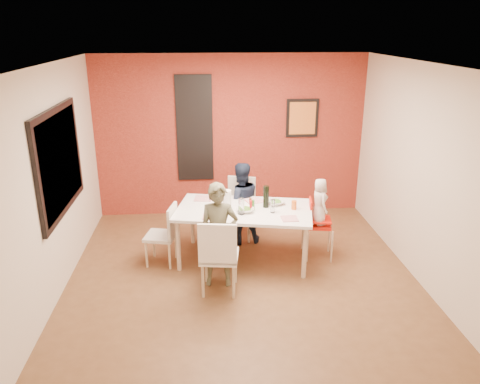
{
  "coord_description": "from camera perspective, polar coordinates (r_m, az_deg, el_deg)",
  "views": [
    {
      "loc": [
        -0.46,
        -5.45,
        3.11
      ],
      "look_at": [
        0.0,
        0.3,
        1.05
      ],
      "focal_mm": 35.0,
      "sensor_mm": 36.0,
      "label": 1
    }
  ],
  "objects": [
    {
      "name": "high_chair",
      "position": [
        6.61,
        9.34,
        -3.73
      ],
      "size": [
        0.41,
        0.41,
        0.86
      ],
      "rotation": [
        0.0,
        0.0,
        1.42
      ],
      "color": "red",
      "rests_on": "ground"
    },
    {
      "name": "plate_far_mid",
      "position": [
        6.63,
        1.74,
        -1.06
      ],
      "size": [
        0.29,
        0.29,
        0.01
      ],
      "primitive_type": "cube",
      "rotation": [
        0.0,
        0.0,
        0.32
      ],
      "color": "white",
      "rests_on": "dining_table"
    },
    {
      "name": "child_far",
      "position": [
        6.93,
        0.04,
        -1.37
      ],
      "size": [
        0.68,
        0.57,
        1.25
      ],
      "primitive_type": "imported",
      "rotation": [
        0.0,
        0.0,
        3.31
      ],
      "color": "black",
      "rests_on": "ground"
    },
    {
      "name": "child_near",
      "position": [
        5.79,
        -2.62,
        -5.3
      ],
      "size": [
        0.51,
        0.36,
        1.34
      ],
      "primitive_type": "imported",
      "rotation": [
        0.0,
        0.0,
        -0.09
      ],
      "color": "#51503A",
      "rests_on": "ground"
    },
    {
      "name": "salad_bowl_b",
      "position": [
        6.53,
        4.39,
        -1.26
      ],
      "size": [
        0.31,
        0.31,
        0.06
      ],
      "primitive_type": "imported",
      "rotation": [
        0.0,
        0.0,
        0.42
      ],
      "color": "silver",
      "rests_on": "dining_table"
    },
    {
      "name": "ground",
      "position": [
        6.29,
        0.22,
        -9.97
      ],
      "size": [
        4.5,
        4.5,
        0.0
      ],
      "primitive_type": "plane",
      "color": "brown",
      "rests_on": "ground"
    },
    {
      "name": "wall_right",
      "position": [
        6.34,
        20.97,
        2.2
      ],
      "size": [
        0.02,
        4.5,
        2.7
      ],
      "primitive_type": "cube",
      "color": "beige",
      "rests_on": "ground"
    },
    {
      "name": "chair_far",
      "position": [
        7.2,
        0.05,
        -1.47
      ],
      "size": [
        0.53,
        0.53,
        0.93
      ],
      "rotation": [
        0.0,
        0.0,
        -0.26
      ],
      "color": "beige",
      "rests_on": "ground"
    },
    {
      "name": "glassblock_strip",
      "position": [
        7.83,
        -5.56,
        7.69
      ],
      "size": [
        0.55,
        0.03,
        1.7
      ],
      "primitive_type": "cube",
      "color": "silver",
      "rests_on": "wall_back"
    },
    {
      "name": "toddler",
      "position": [
        6.49,
        9.67,
        -1.17
      ],
      "size": [
        0.27,
        0.35,
        0.66
      ],
      "primitive_type": "imported",
      "rotation": [
        0.0,
        0.0,
        1.76
      ],
      "color": "beige",
      "rests_on": "high_chair"
    },
    {
      "name": "chair_left",
      "position": [
        6.44,
        -9.05,
        -4.78
      ],
      "size": [
        0.47,
        0.47,
        0.85
      ],
      "rotation": [
        0.0,
        0.0,
        4.5
      ],
      "color": "silver",
      "rests_on": "ground"
    },
    {
      "name": "condiment_green",
      "position": [
        6.29,
        1.62,
        -1.59
      ],
      "size": [
        0.04,
        0.04,
        0.14
      ],
      "primitive_type": "cylinder",
      "color": "#317727",
      "rests_on": "dining_table"
    },
    {
      "name": "plate_near_right",
      "position": [
        6.06,
        6.08,
        -3.24
      ],
      "size": [
        0.21,
        0.21,
        0.01
      ],
      "primitive_type": "cube",
      "rotation": [
        0.0,
        0.0,
        0.01
      ],
      "color": "silver",
      "rests_on": "dining_table"
    },
    {
      "name": "wine_glass_a",
      "position": [
        6.13,
        0.15,
        -1.77
      ],
      "size": [
        0.08,
        0.08,
        0.22
      ],
      "primitive_type": "cylinder",
      "color": "white",
      "rests_on": "dining_table"
    },
    {
      "name": "glassblock_surround",
      "position": [
        7.83,
        -5.56,
        7.68
      ],
      "size": [
        0.6,
        0.03,
        1.76
      ],
      "primitive_type": "cube",
      "color": "black",
      "rests_on": "wall_back"
    },
    {
      "name": "plate_near_left",
      "position": [
        6.1,
        -3.57,
        -3.0
      ],
      "size": [
        0.23,
        0.23,
        0.01
      ],
      "primitive_type": "cube",
      "rotation": [
        0.0,
        0.0,
        -0.07
      ],
      "color": "white",
      "rests_on": "dining_table"
    },
    {
      "name": "picture_window_frame",
      "position": [
        6.12,
        -21.16,
        3.54
      ],
      "size": [
        0.05,
        1.7,
        1.3
      ],
      "primitive_type": "cube",
      "color": "black",
      "rests_on": "wall_left"
    },
    {
      "name": "wall_left",
      "position": [
        6.0,
        -21.71,
        1.16
      ],
      "size": [
        0.02,
        4.5,
        2.7
      ],
      "primitive_type": "cube",
      "color": "beige",
      "rests_on": "ground"
    },
    {
      "name": "dining_table",
      "position": [
        6.38,
        0.52,
        -2.62
      ],
      "size": [
        1.99,
        1.36,
        0.76
      ],
      "rotation": [
        0.0,
        0.0,
        -0.2
      ],
      "color": "white",
      "rests_on": "ground"
    },
    {
      "name": "sippy_cup",
      "position": [
        6.36,
        6.6,
        -1.59
      ],
      "size": [
        0.07,
        0.07,
        0.12
      ],
      "primitive_type": "cylinder",
      "color": "#D65F17",
      "rests_on": "dining_table"
    },
    {
      "name": "condiment_red",
      "position": [
        6.29,
        1.32,
        -1.64
      ],
      "size": [
        0.04,
        0.04,
        0.14
      ],
      "primitive_type": "cylinder",
      "color": "red",
      "rests_on": "dining_table"
    },
    {
      "name": "plate_far_left",
      "position": [
        6.74,
        -4.5,
        -0.77
      ],
      "size": [
        0.28,
        0.28,
        0.01
      ],
      "primitive_type": "cube",
      "rotation": [
        0.0,
        0.0,
        -0.14
      ],
      "color": "silver",
      "rests_on": "dining_table"
    },
    {
      "name": "art_print_canvas",
      "position": [
        7.96,
        7.62,
        8.9
      ],
      "size": [
        0.44,
        0.01,
        0.54
      ],
      "primitive_type": "cube",
      "color": "orange",
      "rests_on": "wall_back"
    },
    {
      "name": "wine_bottle",
      "position": [
        6.37,
        3.19,
        -0.57
      ],
      "size": [
        0.08,
        0.08,
        0.3
      ],
      "primitive_type": "cylinder",
      "color": "black",
      "rests_on": "dining_table"
    },
    {
      "name": "chair_near",
      "position": [
        5.62,
        -2.63,
        -7.5
      ],
      "size": [
        0.51,
        0.51,
        0.98
      ],
      "rotation": [
        0.0,
        0.0,
        3.01
      ],
      "color": "white",
      "rests_on": "ground"
    },
    {
      "name": "wall_back",
      "position": [
        7.91,
        -1.15,
        6.79
      ],
      "size": [
        4.5,
        0.02,
        2.7
      ],
      "primitive_type": "cube",
      "color": "beige",
      "rests_on": "ground"
    },
    {
      "name": "wall_front",
      "position": [
        3.68,
        3.24,
        -8.92
      ],
      "size": [
        4.5,
        0.02,
        2.7
      ],
      "primitive_type": "cube",
      "color": "beige",
      "rests_on": "ground"
    },
    {
      "name": "picture_window_pane",
      "position": [
        6.11,
        -21.03,
        3.54
      ],
      "size": [
        0.02,
        1.55,
        1.15
      ],
      "primitive_type": "cube",
      "color": "black",
      "rests_on": "wall_left"
    },
    {
      "name": "ceiling",
      "position": [
        5.49,
        0.26,
        15.37
      ],
      "size": [
        4.5,
        4.5,
        0.02
      ],
      "primitive_type": "cube",
      "color": "white",
      "rests_on": "wall_back"
    },
    {
      "name": "salad_bowl_a",
      "position": [
        6.25,
        0.63,
        -2.18
      ],
      "size": [
        0.23,
        0.23,
        0.06
      ],
      "primitive_type": "imported",
      "rotation": [
        0.0,
        0.0,
        -0.0
      ],
      "color": "white",
      "rests_on": "dining_table"
    },
    {
      "name": "art_print_frame",
      "position": [
        7.97,
        7.6,
        8.92
      ],
      "size": [
        0.54,
        0.03,
        0.64
      ],
      "primitive_type": "cube",
      "color": "black",
      "rests_on": "wall_back"
    },
    {
      "name": "brick_accent_wall",
      "position": [
        7.89,
        -1.14,
        6.75
      ],
      "size": [
        4.5,
        0.02,
        2.7
      ],
      "primitive_type": "cube",
      "color": "maroon",
      "rests_on": "ground"
    },
    {
      "name": "wine_glass_b",
      "position": [
        6.22,
        4.01,
        -1.72
      ],
      "size": [
        0.06,
        0.06,
        0.18
      ],
      "primitive_type": "cylinder",
      "color": "silver",
      "rests_on": "dining_table"
    },
    {
      "name": "condiment_brown",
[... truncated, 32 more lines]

